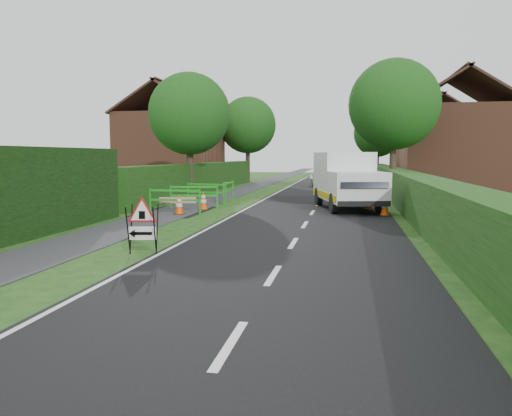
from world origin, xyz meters
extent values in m
plane|color=#154112|center=(0.00, 0.00, 0.00)|extent=(120.00, 120.00, 0.00)
cube|color=black|center=(2.50, 35.00, 0.00)|extent=(6.00, 90.00, 0.02)
cube|color=#2D2D30|center=(-3.00, 35.00, 0.01)|extent=(2.00, 90.00, 0.02)
cube|color=#14380F|center=(-5.00, 22.00, 0.00)|extent=(1.00, 24.00, 1.80)
cube|color=#14380F|center=(6.50, 16.00, 0.00)|extent=(1.20, 50.00, 1.50)
cube|color=brown|center=(-10.00, 30.00, 2.75)|extent=(7.00, 7.00, 5.50)
cube|color=#331E19|center=(-11.75, 30.00, 6.59)|extent=(4.00, 7.40, 2.58)
cube|color=#331E19|center=(-8.25, 30.00, 6.59)|extent=(4.00, 7.40, 2.58)
cube|color=#331E19|center=(-10.00, 30.00, 7.69)|extent=(0.25, 7.40, 0.18)
cube|color=brown|center=(11.00, 28.00, 2.75)|extent=(7.00, 7.00, 5.50)
cube|color=#331E19|center=(9.25, 28.00, 6.59)|extent=(4.00, 7.40, 2.58)
cube|color=#331E19|center=(12.75, 28.00, 6.59)|extent=(4.00, 7.40, 2.58)
cube|color=#331E19|center=(11.00, 28.00, 7.69)|extent=(0.25, 7.40, 0.18)
cube|color=brown|center=(12.00, 42.00, 2.75)|extent=(7.00, 7.00, 5.50)
cube|color=#331E19|center=(10.25, 42.00, 6.59)|extent=(4.00, 7.40, 2.58)
cube|color=#331E19|center=(13.75, 42.00, 6.59)|extent=(4.00, 7.40, 2.58)
cube|color=#331E19|center=(12.00, 42.00, 7.69)|extent=(0.25, 7.40, 0.18)
cylinder|color=#2D2116|center=(-4.60, 18.00, 1.31)|extent=(0.36, 0.36, 2.62)
sphere|color=#144011|center=(-4.60, 18.00, 4.50)|extent=(4.40, 4.40, 4.40)
cylinder|color=#2D2116|center=(6.40, 22.00, 1.49)|extent=(0.36, 0.36, 2.97)
sphere|color=#144011|center=(6.40, 22.00, 5.18)|extent=(5.20, 5.20, 5.20)
cylinder|color=#2D2116|center=(-4.60, 34.00, 1.40)|extent=(0.36, 0.36, 2.80)
sphere|color=#144011|center=(-4.60, 34.00, 4.84)|extent=(4.80, 4.80, 4.80)
cylinder|color=#2D2116|center=(6.40, 38.00, 1.22)|extent=(0.36, 0.36, 2.45)
sphere|color=#144011|center=(6.40, 38.00, 4.23)|extent=(4.20, 4.20, 4.20)
cylinder|color=black|center=(-0.99, 2.28, 0.57)|extent=(0.09, 0.34, 1.11)
cylinder|color=black|center=(-1.04, 2.56, 0.57)|extent=(0.09, 0.34, 1.11)
cylinder|color=black|center=(-0.40, 2.39, 0.57)|extent=(0.09, 0.34, 1.11)
cylinder|color=black|center=(-0.44, 2.66, 0.57)|extent=(0.09, 0.34, 1.11)
cube|color=white|center=(-0.71, 2.45, 0.50)|extent=(0.61, 0.13, 0.30)
cube|color=black|center=(-0.71, 2.44, 0.50)|extent=(0.44, 0.09, 0.07)
cone|color=black|center=(-0.95, 2.40, 0.50)|extent=(0.17, 0.20, 0.18)
cube|color=black|center=(-0.71, 2.43, 0.92)|extent=(0.14, 0.03, 0.18)
cube|color=silver|center=(3.63, 14.06, 1.41)|extent=(2.75, 3.67, 1.97)
cube|color=silver|center=(4.21, 11.64, 1.03)|extent=(2.48, 2.54, 1.20)
cube|color=black|center=(4.45, 10.65, 1.33)|extent=(1.80, 0.64, 0.55)
cube|color=#DCBA0B|center=(2.85, 12.90, 0.63)|extent=(1.19, 4.91, 0.24)
cube|color=#DCBA0B|center=(4.86, 13.37, 0.63)|extent=(1.19, 4.91, 0.24)
cube|color=black|center=(4.45, 10.66, 0.49)|extent=(1.97, 0.58, 0.20)
cylinder|color=black|center=(3.33, 11.37, 0.41)|extent=(0.43, 0.85, 0.82)
cylinder|color=black|center=(5.12, 11.80, 0.41)|extent=(0.43, 0.85, 0.82)
cylinder|color=black|center=(2.57, 14.57, 0.41)|extent=(0.43, 0.85, 0.82)
cylinder|color=black|center=(4.36, 15.00, 0.41)|extent=(0.43, 0.85, 0.82)
cube|color=black|center=(5.23, 11.05, 0.02)|extent=(0.38, 0.38, 0.04)
cone|color=#FF4908|center=(5.23, 11.05, 0.42)|extent=(0.32, 0.32, 0.75)
cylinder|color=white|center=(5.23, 11.05, 0.38)|extent=(0.25, 0.25, 0.14)
cylinder|color=white|center=(5.23, 11.05, 0.56)|extent=(0.17, 0.17, 0.10)
cube|color=black|center=(4.73, 13.23, 0.02)|extent=(0.38, 0.38, 0.04)
cone|color=#FF4908|center=(4.73, 13.23, 0.42)|extent=(0.32, 0.32, 0.75)
cylinder|color=white|center=(4.73, 13.23, 0.38)|extent=(0.25, 0.25, 0.14)
cylinder|color=white|center=(4.73, 13.23, 0.56)|extent=(0.17, 0.17, 0.10)
cube|color=black|center=(4.89, 16.28, 0.02)|extent=(0.38, 0.38, 0.04)
cone|color=#FF4908|center=(4.89, 16.28, 0.42)|extent=(0.32, 0.32, 0.75)
cylinder|color=white|center=(4.89, 16.28, 0.38)|extent=(0.25, 0.25, 0.14)
cylinder|color=white|center=(4.89, 16.28, 0.56)|extent=(0.17, 0.17, 0.10)
cube|color=black|center=(-2.47, 10.03, 0.02)|extent=(0.38, 0.38, 0.04)
cone|color=#FF4908|center=(-2.47, 10.03, 0.42)|extent=(0.32, 0.32, 0.75)
cylinder|color=white|center=(-2.47, 10.03, 0.38)|extent=(0.25, 0.25, 0.14)
cylinder|color=white|center=(-2.47, 10.03, 0.56)|extent=(0.17, 0.17, 0.10)
cube|color=black|center=(-2.03, 11.79, 0.02)|extent=(0.38, 0.38, 0.04)
cone|color=#FF4908|center=(-2.03, 11.79, 0.42)|extent=(0.32, 0.32, 0.75)
cylinder|color=white|center=(-2.03, 11.79, 0.38)|extent=(0.25, 0.25, 0.14)
cylinder|color=white|center=(-2.03, 11.79, 0.56)|extent=(0.17, 0.17, 0.10)
cube|color=#1A931A|center=(-3.69, 10.14, 0.50)|extent=(0.05, 0.05, 1.00)
cube|color=#1A931A|center=(-1.69, 10.16, 0.50)|extent=(0.05, 0.05, 1.00)
cube|color=#1A931A|center=(-2.69, 10.15, 0.92)|extent=(2.00, 0.07, 0.08)
cube|color=#1A931A|center=(-2.69, 10.15, 0.55)|extent=(2.00, 0.07, 0.08)
cube|color=#1A931A|center=(-3.69, 10.14, 0.02)|extent=(0.06, 0.35, 0.04)
cube|color=#1A931A|center=(-1.69, 10.16, 0.02)|extent=(0.06, 0.35, 0.04)
cube|color=#1A931A|center=(-3.61, 12.21, 0.50)|extent=(0.06, 0.06, 1.00)
cube|color=#1A931A|center=(-1.65, 12.59, 0.50)|extent=(0.06, 0.06, 1.00)
cube|color=#1A931A|center=(-2.63, 12.40, 0.92)|extent=(1.97, 0.43, 0.08)
cube|color=#1A931A|center=(-2.63, 12.40, 0.55)|extent=(1.97, 0.43, 0.08)
cube|color=#1A931A|center=(-3.61, 12.21, 0.02)|extent=(0.13, 0.36, 0.04)
cube|color=#1A931A|center=(-1.65, 12.59, 0.02)|extent=(0.13, 0.36, 0.04)
cube|color=#1A931A|center=(-3.61, 14.55, 0.50)|extent=(0.06, 0.06, 1.00)
cube|color=#1A931A|center=(-1.66, 14.12, 0.50)|extent=(0.06, 0.06, 1.00)
cube|color=#1A931A|center=(-2.63, 14.33, 0.92)|extent=(1.96, 0.48, 0.08)
cube|color=#1A931A|center=(-2.63, 14.33, 0.55)|extent=(1.96, 0.48, 0.08)
cube|color=#1A931A|center=(-3.61, 14.55, 0.02)|extent=(0.13, 0.35, 0.04)
cube|color=#1A931A|center=(-1.66, 14.12, 0.02)|extent=(0.13, 0.35, 0.04)
cube|color=#1A931A|center=(-1.88, 14.62, 0.50)|extent=(0.05, 0.05, 1.00)
cube|color=#1A931A|center=(-1.88, 16.62, 0.50)|extent=(0.05, 0.05, 1.00)
cube|color=#1A931A|center=(-1.88, 15.62, 0.92)|extent=(0.06, 2.00, 0.08)
cube|color=#1A931A|center=(-1.88, 15.62, 0.55)|extent=(0.06, 2.00, 0.08)
cube|color=#1A931A|center=(-1.88, 14.62, 0.02)|extent=(0.35, 0.06, 0.04)
cube|color=#1A931A|center=(-1.88, 16.62, 0.02)|extent=(0.35, 0.06, 0.04)
cube|color=red|center=(-2.95, 11.24, 0.00)|extent=(1.48, 0.33, 0.25)
imported|color=silver|center=(2.34, 27.02, 0.66)|extent=(2.79, 4.17, 1.32)
camera|label=1|loc=(3.84, -8.07, 2.25)|focal=35.00mm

